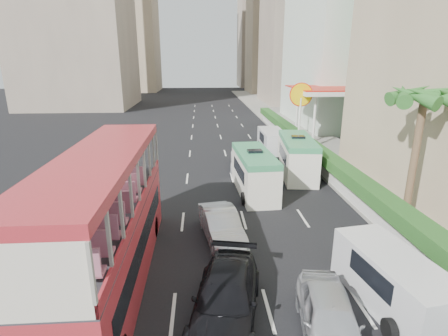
{
  "coord_description": "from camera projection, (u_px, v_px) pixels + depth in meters",
  "views": [
    {
      "loc": [
        -2.55,
        -11.71,
        8.05
      ],
      "look_at": [
        -1.5,
        4.0,
        3.2
      ],
      "focal_mm": 28.0,
      "sensor_mm": 36.0,
      "label": 1
    }
  ],
  "objects": [
    {
      "name": "ground_plane",
      "position": [
        269.0,
        275.0,
        13.7
      ],
      "size": [
        200.0,
        200.0,
        0.0
      ],
      "primitive_type": "plane",
      "color": "black",
      "rests_on": "ground"
    },
    {
      "name": "double_decker_bus",
      "position": [
        107.0,
        221.0,
        12.57
      ],
      "size": [
        2.5,
        11.0,
        5.06
      ],
      "primitive_type": "cube",
      "color": "#B52931",
      "rests_on": "ground"
    },
    {
      "name": "car_silver_lane_a",
      "position": [
        221.0,
        239.0,
        16.47
      ],
      "size": [
        2.22,
        4.51,
        1.42
      ],
      "primitive_type": "imported",
      "rotation": [
        0.0,
        0.0,
        0.17
      ],
      "color": "silver",
      "rests_on": "ground"
    },
    {
      "name": "car_black",
      "position": [
        226.0,
        317.0,
        11.46
      ],
      "size": [
        3.02,
        5.34,
        1.46
      ],
      "primitive_type": "imported",
      "rotation": [
        0.0,
        0.0,
        -0.2
      ],
      "color": "black",
      "rests_on": "ground"
    },
    {
      "name": "van_asset",
      "position": [
        245.0,
        169.0,
        27.22
      ],
      "size": [
        2.76,
        5.18,
        1.39
      ],
      "primitive_type": "imported",
      "rotation": [
        0.0,
        0.0,
        -0.09
      ],
      "color": "silver",
      "rests_on": "ground"
    },
    {
      "name": "minibus_near",
      "position": [
        254.0,
        172.0,
        22.0
      ],
      "size": [
        2.31,
        6.02,
        2.62
      ],
      "primitive_type": "cube",
      "rotation": [
        0.0,
        0.0,
        0.06
      ],
      "color": "silver",
      "rests_on": "ground"
    },
    {
      "name": "minibus_far",
      "position": [
        297.0,
        157.0,
        25.34
      ],
      "size": [
        2.74,
        6.43,
        2.77
      ],
      "primitive_type": "cube",
      "rotation": [
        0.0,
        0.0,
        -0.11
      ],
      "color": "silver",
      "rests_on": "ground"
    },
    {
      "name": "panel_van_near",
      "position": [
        393.0,
        281.0,
        11.76
      ],
      "size": [
        2.56,
        4.88,
        1.86
      ],
      "primitive_type": "cube",
      "rotation": [
        0.0,
        0.0,
        0.15
      ],
      "color": "silver",
      "rests_on": "ground"
    },
    {
      "name": "panel_van_far",
      "position": [
        272.0,
        141.0,
        31.9
      ],
      "size": [
        1.98,
        4.94,
        1.98
      ],
      "primitive_type": "cube",
      "rotation": [
        0.0,
        0.0,
        -0.0
      ],
      "color": "silver",
      "rests_on": "ground"
    },
    {
      "name": "sidewalk",
      "position": [
        307.0,
        137.0,
        38.09
      ],
      "size": [
        6.0,
        120.0,
        0.18
      ],
      "primitive_type": "cube",
      "color": "#99968C",
      "rests_on": "ground"
    },
    {
      "name": "kerb_wall",
      "position": [
        314.0,
        159.0,
        27.25
      ],
      "size": [
        0.3,
        44.0,
        1.0
      ],
      "primitive_type": "cube",
      "color": "silver",
      "rests_on": "sidewalk"
    },
    {
      "name": "hedge",
      "position": [
        315.0,
        149.0,
        27.0
      ],
      "size": [
        1.1,
        44.0,
        0.7
      ],
      "primitive_type": "cube",
      "color": "#2D6626",
      "rests_on": "kerb_wall"
    },
    {
      "name": "palm_tree",
      "position": [
        414.0,
        161.0,
        17.02
      ],
      "size": [
        0.36,
        0.36,
        6.4
      ],
      "primitive_type": "cylinder",
      "color": "brown",
      "rests_on": "sidewalk"
    },
    {
      "name": "shell_station",
      "position": [
        324.0,
        115.0,
        35.46
      ],
      "size": [
        6.5,
        8.0,
        5.5
      ],
      "primitive_type": "cube",
      "color": "silver",
      "rests_on": "ground"
    },
    {
      "name": "tower_far_a",
      "position": [
        277.0,
        2.0,
        86.5
      ],
      "size": [
        14.0,
        14.0,
        44.0
      ],
      "primitive_type": "cube",
      "color": "tan",
      "rests_on": "ground"
    },
    {
      "name": "tower_far_b",
      "position": [
        262.0,
        20.0,
        108.07
      ],
      "size": [
        14.0,
        14.0,
        40.0
      ],
      "primitive_type": "cube",
      "color": "#A08F7E",
      "rests_on": "ground"
    },
    {
      "name": "tower_left_b",
      "position": [
        124.0,
        1.0,
        91.35
      ],
      "size": [
        16.0,
        16.0,
        46.0
      ],
      "primitive_type": "cube",
      "color": "tan",
      "rests_on": "ground"
    }
  ]
}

